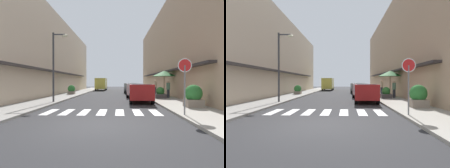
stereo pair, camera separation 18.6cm
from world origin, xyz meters
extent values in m
plane|color=#2B2B2D|center=(0.00, 16.79, 0.00)|extent=(92.34, 92.34, 0.00)
cube|color=gray|center=(-5.06, 16.79, 0.06)|extent=(2.73, 58.76, 0.12)
cube|color=#9E998E|center=(5.06, 16.79, 0.06)|extent=(2.73, 58.76, 0.12)
cube|color=#C6B299|center=(-8.92, 17.89, 4.92)|extent=(5.00, 39.77, 9.85)
cube|color=#332D2D|center=(-6.17, 17.89, 2.80)|extent=(0.50, 27.84, 0.16)
cube|color=tan|center=(8.92, 17.89, 5.57)|extent=(5.00, 39.77, 11.14)
cube|color=#332D2D|center=(6.17, 17.89, 2.80)|extent=(0.50, 27.84, 0.16)
cube|color=silver|center=(-2.85, 3.28, 0.01)|extent=(0.45, 2.20, 0.01)
cube|color=silver|center=(-1.90, 3.28, 0.01)|extent=(0.45, 2.20, 0.01)
cube|color=silver|center=(-0.95, 3.28, 0.01)|extent=(0.45, 2.20, 0.01)
cube|color=silver|center=(0.00, 3.28, 0.01)|extent=(0.45, 2.20, 0.01)
cube|color=silver|center=(0.95, 3.28, 0.01)|extent=(0.45, 2.20, 0.01)
cube|color=silver|center=(1.90, 3.28, 0.01)|extent=(0.45, 2.20, 0.01)
cube|color=silver|center=(2.85, 3.28, 0.01)|extent=(0.45, 2.20, 0.01)
cube|color=maroon|center=(2.65, 8.53, 0.89)|extent=(1.94, 4.01, 1.13)
cube|color=black|center=(2.65, 8.33, 1.19)|extent=(1.58, 2.27, 0.56)
cylinder|color=black|center=(1.92, 9.86, 0.32)|extent=(0.25, 0.65, 0.64)
cylinder|color=black|center=(3.50, 9.78, 0.32)|extent=(0.25, 0.65, 0.64)
cylinder|color=black|center=(1.79, 7.27, 0.32)|extent=(0.25, 0.65, 0.64)
cylinder|color=black|center=(3.38, 7.19, 0.32)|extent=(0.25, 0.65, 0.64)
cube|color=silver|center=(2.65, 14.61, 0.89)|extent=(1.87, 4.51, 1.13)
cube|color=black|center=(2.65, 14.39, 1.19)|extent=(1.54, 2.54, 0.56)
cylinder|color=black|center=(1.89, 16.10, 0.32)|extent=(0.24, 0.65, 0.64)
cylinder|color=black|center=(3.48, 16.06, 0.32)|extent=(0.24, 0.65, 0.64)
cylinder|color=black|center=(1.81, 13.16, 0.32)|extent=(0.24, 0.65, 0.64)
cylinder|color=black|center=(3.40, 13.12, 0.32)|extent=(0.24, 0.65, 0.64)
cube|color=black|center=(2.65, 20.88, 0.89)|extent=(1.87, 4.04, 1.13)
cube|color=black|center=(2.65, 20.68, 1.19)|extent=(1.54, 2.28, 0.56)
cylinder|color=black|center=(1.81, 22.17, 0.32)|extent=(0.24, 0.65, 0.64)
cylinder|color=black|center=(3.40, 22.22, 0.32)|extent=(0.24, 0.65, 0.64)
cylinder|color=black|center=(1.89, 19.54, 0.32)|extent=(0.24, 0.65, 0.64)
cylinder|color=black|center=(3.48, 19.59, 0.32)|extent=(0.24, 0.65, 0.64)
cube|color=#D8CC4C|center=(-2.50, 31.48, 1.34)|extent=(2.00, 5.42, 2.03)
cube|color=black|center=(-2.50, 31.21, 2.09)|extent=(1.67, 3.04, 0.56)
cylinder|color=black|center=(-3.37, 33.27, 0.32)|extent=(0.23, 0.64, 0.64)
cylinder|color=black|center=(-1.58, 33.26, 0.32)|extent=(0.23, 0.64, 0.64)
cylinder|color=black|center=(-3.41, 29.71, 0.32)|extent=(0.23, 0.64, 0.64)
cylinder|color=black|center=(-1.62, 29.69, 0.32)|extent=(0.23, 0.64, 0.64)
cylinder|color=slate|center=(3.95, 1.92, 1.26)|extent=(0.07, 0.07, 2.29)
cylinder|color=red|center=(3.95, 1.92, 2.41)|extent=(0.64, 0.03, 0.64)
torus|color=white|center=(3.95, 1.92, 2.41)|extent=(0.65, 0.05, 0.65)
cylinder|color=#38383D|center=(-4.09, 7.67, 2.76)|extent=(0.14, 0.14, 5.28)
cylinder|color=#38383D|center=(-3.64, 7.67, 5.25)|extent=(0.90, 0.10, 0.10)
ellipsoid|color=beige|center=(-3.19, 7.67, 5.15)|extent=(0.44, 0.28, 0.20)
cylinder|color=#262626|center=(5.48, 12.85, 0.15)|extent=(0.48, 0.48, 0.06)
cylinder|color=#4C3823|center=(5.48, 12.85, 1.31)|extent=(0.06, 0.06, 2.37)
cone|color=#19511E|center=(5.48, 12.85, 2.49)|extent=(2.39, 2.39, 0.55)
cube|color=gray|center=(5.42, 4.78, 0.36)|extent=(0.97, 0.97, 0.47)
sphere|color=#2D7533|center=(5.42, 4.78, 0.95)|extent=(1.03, 1.03, 1.03)
cube|color=#4C4C4C|center=(4.79, 11.39, 0.31)|extent=(0.97, 0.97, 0.38)
sphere|color=#2D7533|center=(4.79, 11.39, 0.77)|extent=(0.78, 0.78, 0.78)
cube|color=gray|center=(-4.97, 17.17, 0.30)|extent=(0.82, 0.82, 0.36)
sphere|color=#2D7533|center=(-4.97, 17.17, 0.80)|extent=(0.90, 0.90, 0.90)
cylinder|color=#282B33|center=(5.61, 11.70, 0.52)|extent=(0.26, 0.26, 0.80)
cylinder|color=#4C7259|center=(5.61, 11.70, 1.24)|extent=(0.34, 0.34, 0.64)
sphere|color=tan|center=(5.61, 11.70, 1.67)|extent=(0.22, 0.22, 0.22)
cylinder|color=#282B33|center=(5.44, 17.48, 0.55)|extent=(0.26, 0.26, 0.86)
cylinder|color=tan|center=(5.44, 17.48, 1.32)|extent=(0.34, 0.34, 0.68)
sphere|color=tan|center=(5.44, 17.48, 1.78)|extent=(0.23, 0.23, 0.23)
camera|label=1|loc=(0.89, -7.41, 1.64)|focal=32.02mm
camera|label=2|loc=(1.08, -7.41, 1.64)|focal=32.02mm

